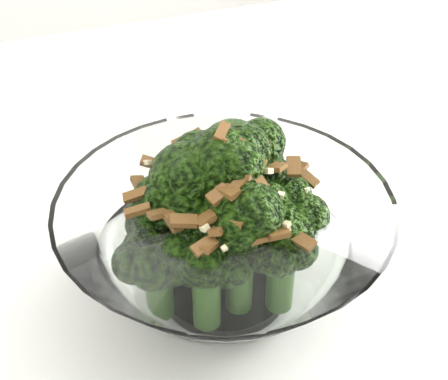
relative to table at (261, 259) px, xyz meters
name	(u,v)px	position (x,y,z in m)	size (l,w,h in m)	color
table	(261,259)	(0.00, 0.00, 0.00)	(1.24, 0.86, 0.75)	white
broccoli_dish	(224,235)	(-0.07, -0.08, 0.12)	(0.23, 0.23, 0.15)	white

